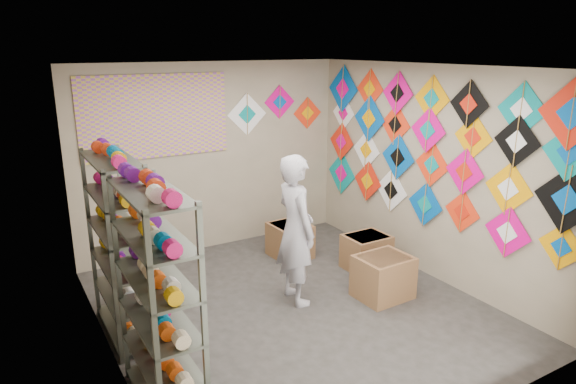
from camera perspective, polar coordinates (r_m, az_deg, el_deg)
ground at (r=6.06m, az=0.65°, el=-12.73°), size 4.50×4.50×0.00m
room_walls at (r=5.46m, az=0.70°, el=2.58°), size 4.50×4.50×4.50m
shelf_rack_front at (r=4.29m, az=-14.23°, el=-11.76°), size 0.40×1.10×1.90m
shelf_rack_back at (r=5.45m, az=-18.23°, el=-5.96°), size 0.40×1.10×1.90m
string_spools at (r=4.82m, az=-16.57°, el=-7.49°), size 0.12×2.36×0.12m
kite_wall_display at (r=6.71m, az=15.17°, el=4.72°), size 0.06×4.37×2.04m
back_wall_kites at (r=7.81m, az=-1.56°, el=9.06°), size 1.61×0.02×0.72m
poster at (r=7.10m, az=-14.48°, el=8.14°), size 2.00×0.01×1.10m
shopkeeper at (r=5.88m, az=0.86°, el=-4.21°), size 0.69×0.49×1.76m
carton_a at (r=6.29m, az=10.52°, el=-9.26°), size 0.63×0.53×0.51m
carton_b at (r=7.03m, az=8.70°, el=-6.60°), size 0.57×0.47×0.47m
carton_c at (r=7.32m, az=0.22°, el=-5.39°), size 0.53×0.57×0.48m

